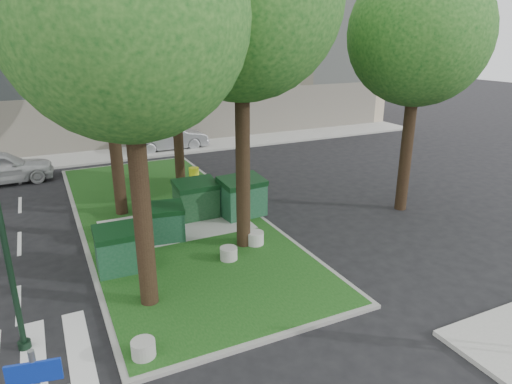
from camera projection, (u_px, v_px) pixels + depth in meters
ground at (245, 346)px, 10.00m from camera, size 120.00×120.00×0.00m
median_island at (168, 217)px, 16.99m from camera, size 6.00×16.00×0.12m
median_kerb at (168, 217)px, 17.00m from camera, size 6.30×16.30×0.10m
building_sidewalk at (109, 155)px, 25.72m from camera, size 42.00×3.00×0.12m
zebra_crossing at (57, 355)px, 9.73m from camera, size 5.00×3.00×0.01m
apartment_building at (78, 11)px, 29.53m from camera, size 41.00×12.00×16.00m
tree_median_mid at (105, 19)px, 15.07m from camera, size 4.80×4.80×9.99m
tree_street_right at (421, 20)px, 15.79m from camera, size 5.00×5.00×10.06m
dumpster_a at (122, 249)px, 12.85m from camera, size 1.45×1.03×1.32m
dumpster_b at (163, 223)px, 14.79m from camera, size 1.45×1.11×1.23m
dumpster_c at (196, 199)px, 16.63m from camera, size 1.54×1.09×1.42m
dumpster_d at (242, 197)px, 16.77m from camera, size 1.72×1.29×1.50m
bollard_left at (143, 349)px, 9.46m from camera, size 0.51×0.51×0.36m
bollard_right at (255, 238)px, 14.59m from camera, size 0.57×0.57×0.41m
bollard_mid at (229, 253)px, 13.59m from camera, size 0.52×0.52×0.37m
litter_bin at (194, 176)px, 20.39m from camera, size 0.44×0.44×0.78m
car_white at (0, 168)px, 20.79m from camera, size 4.52×1.95×1.52m
car_silver at (169, 138)px, 26.94m from camera, size 4.55×1.69×1.49m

